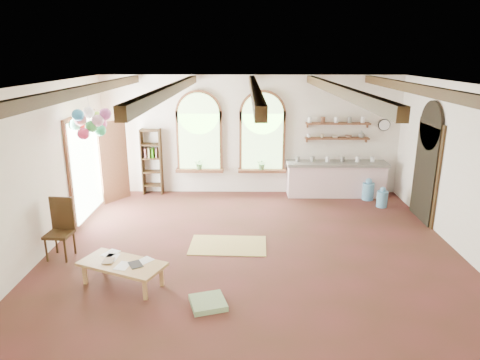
{
  "coord_description": "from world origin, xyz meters",
  "views": [
    {
      "loc": [
        -0.17,
        -7.94,
        3.72
      ],
      "look_at": [
        -0.27,
        0.6,
        1.2
      ],
      "focal_mm": 32.0,
      "sensor_mm": 36.0,
      "label": 1
    }
  ],
  "objects_px": {
    "kitchen_counter": "(336,179)",
    "side_chair": "(61,241)",
    "coffee_table": "(122,265)",
    "balloon_cluster": "(90,122)"
  },
  "relations": [
    {
      "from": "coffee_table",
      "to": "side_chair",
      "type": "xyz_separation_m",
      "value": [
        -1.45,
        1.01,
        -0.03
      ]
    },
    {
      "from": "coffee_table",
      "to": "balloon_cluster",
      "type": "height_order",
      "value": "balloon_cluster"
    },
    {
      "from": "coffee_table",
      "to": "balloon_cluster",
      "type": "distance_m",
      "value": 3.4
    },
    {
      "from": "kitchen_counter",
      "to": "side_chair",
      "type": "relative_size",
      "value": 2.34
    },
    {
      "from": "coffee_table",
      "to": "balloon_cluster",
      "type": "relative_size",
      "value": 1.35
    },
    {
      "from": "side_chair",
      "to": "balloon_cluster",
      "type": "xyz_separation_m",
      "value": [
        0.25,
        1.47,
        2.02
      ]
    },
    {
      "from": "coffee_table",
      "to": "balloon_cluster",
      "type": "xyz_separation_m",
      "value": [
        -1.2,
        2.48,
        1.99
      ]
    },
    {
      "from": "balloon_cluster",
      "to": "kitchen_counter",
      "type": "bearing_deg",
      "value": 21.9
    },
    {
      "from": "coffee_table",
      "to": "balloon_cluster",
      "type": "bearing_deg",
      "value": 115.83
    },
    {
      "from": "coffee_table",
      "to": "side_chair",
      "type": "bearing_deg",
      "value": 145.18
    }
  ]
}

